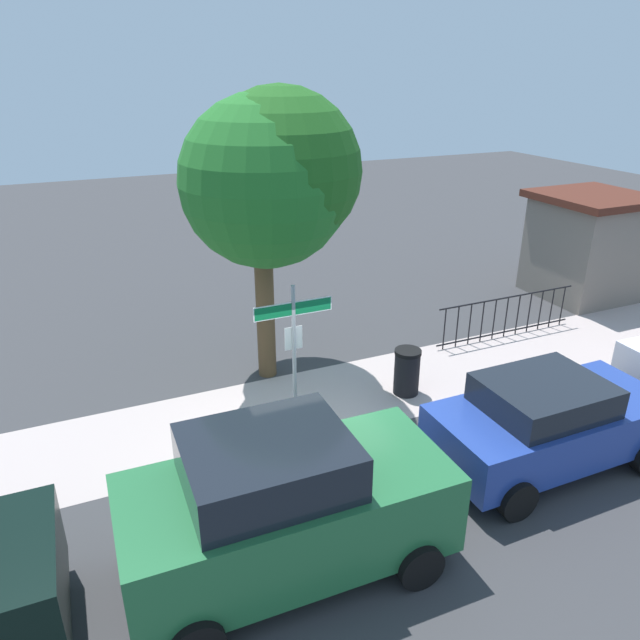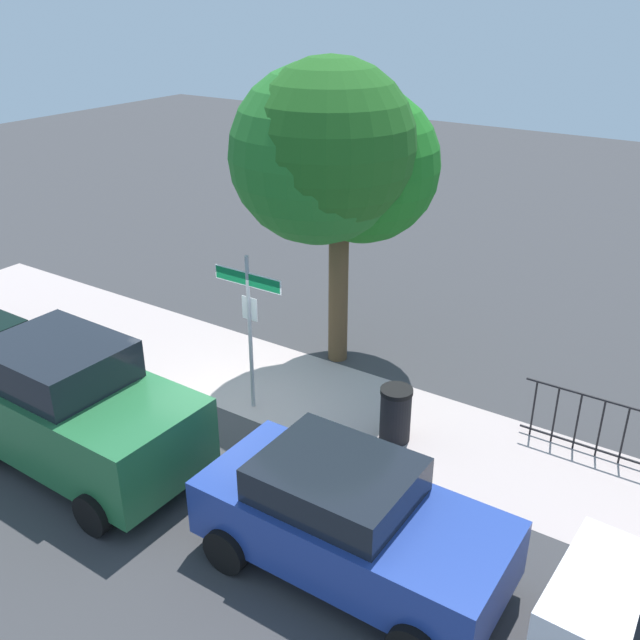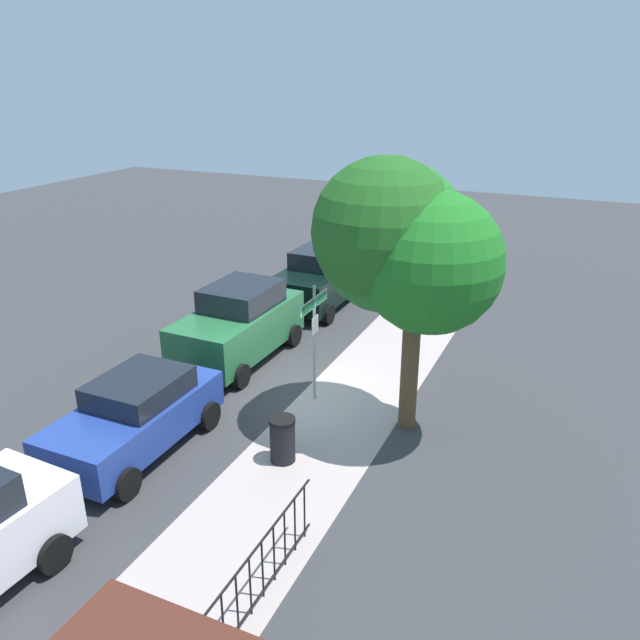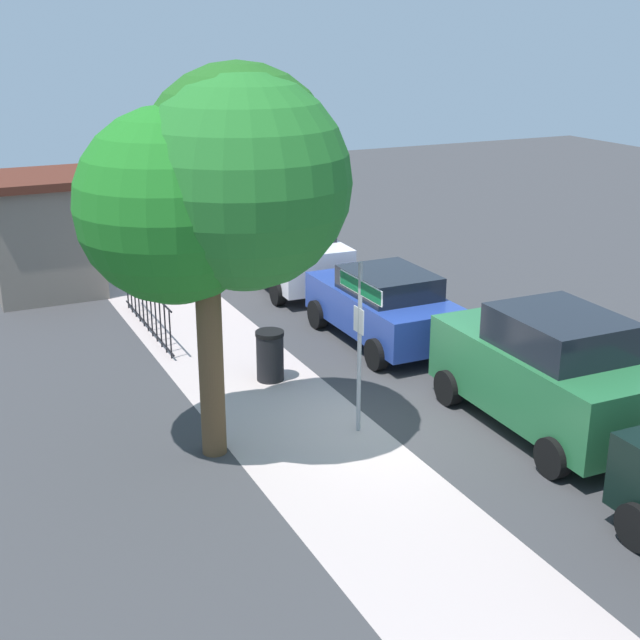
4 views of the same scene
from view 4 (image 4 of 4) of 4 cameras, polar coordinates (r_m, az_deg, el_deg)
name	(u,v)px [view 4 (image 4 of 4)]	position (r m, az deg, el deg)	size (l,w,h in m)	color
ground_plane	(379,426)	(14.80, 3.93, -6.98)	(60.00, 60.00, 0.00)	#38383A
sidewalk_strip	(264,396)	(15.93, -3.71, -5.01)	(24.00, 2.60, 0.00)	#B2A09B
street_sign	(360,319)	(13.87, 2.64, 0.08)	(1.40, 0.07, 2.92)	#9EA0A5
shade_tree	(222,184)	(12.84, -6.51, 8.88)	(3.40, 4.00, 5.98)	brown
car_green	(548,371)	(14.77, 14.80, -3.26)	(4.27, 2.18, 2.09)	#256639
car_blue	(384,305)	(18.31, 4.22, 1.00)	(4.02, 2.00, 1.61)	navy
car_white	(289,249)	(22.36, -2.06, 4.73)	(4.64, 2.13, 1.92)	white
iron_fence	(147,307)	(19.36, -11.35, 0.82)	(4.01, 0.04, 1.07)	black
utility_shed	(43,234)	(22.65, -17.77, 5.45)	(2.89, 2.86, 2.97)	slate
trash_bin	(270,355)	(16.44, -3.32, -2.35)	(0.55, 0.55, 0.98)	black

